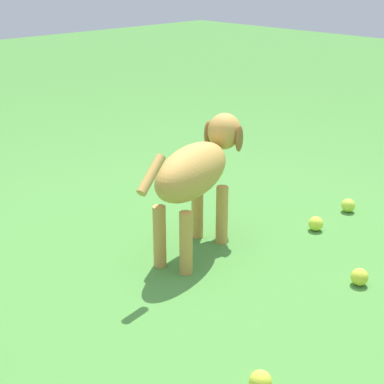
{
  "coord_description": "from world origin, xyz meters",
  "views": [
    {
      "loc": [
        -1.5,
        1.48,
        1.16
      ],
      "look_at": [
        0.12,
        -0.09,
        0.28
      ],
      "focal_mm": 56.63,
      "sensor_mm": 36.0,
      "label": 1
    }
  ],
  "objects": [
    {
      "name": "tennis_ball_3",
      "position": [
        -0.63,
        0.37,
        0.03
      ],
      "size": [
        0.07,
        0.07,
        0.07
      ],
      "primitive_type": "sphere",
      "color": "#D2D73A",
      "rests_on": "ground"
    },
    {
      "name": "dog",
      "position": [
        0.13,
        -0.13,
        0.35
      ],
      "size": [
        0.33,
        0.76,
        0.54
      ],
      "rotation": [
        0.0,
        0.0,
        5.01
      ],
      "color": "#C69347",
      "rests_on": "ground"
    },
    {
      "name": "tennis_ball_2",
      "position": [
        -0.51,
        -0.36,
        0.03
      ],
      "size": [
        0.07,
        0.07,
        0.07
      ],
      "primitive_type": "sphere",
      "color": "#CED73A",
      "rests_on": "ground"
    },
    {
      "name": "tennis_ball_4",
      "position": [
        -0.11,
        -0.65,
        0.03
      ],
      "size": [
        0.07,
        0.07,
        0.07
      ],
      "primitive_type": "sphere",
      "color": "#CCE23D",
      "rests_on": "ground"
    },
    {
      "name": "tennis_ball_1",
      "position": [
        -0.09,
        -0.94,
        0.03
      ],
      "size": [
        0.07,
        0.07,
        0.07
      ],
      "primitive_type": "sphere",
      "color": "#C0DB40",
      "rests_on": "ground"
    },
    {
      "name": "ground",
      "position": [
        0.0,
        0.0,
        0.0
      ],
      "size": [
        14.0,
        14.0,
        0.0
      ],
      "primitive_type": "plane",
      "color": "#478438"
    }
  ]
}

